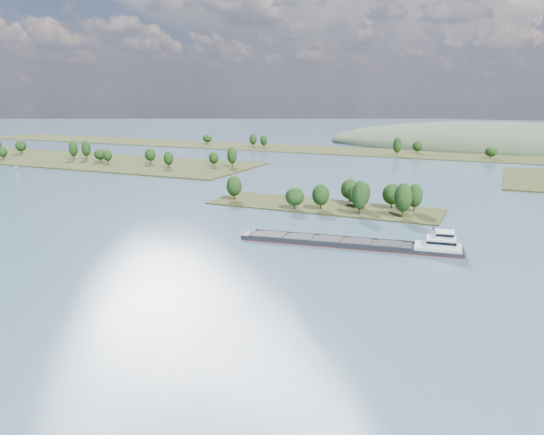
% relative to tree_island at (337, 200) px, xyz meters
% --- Properties ---
extents(ground, '(1800.00, 1800.00, 0.00)m').
position_rel_tree_island_xyz_m(ground, '(-6.44, -58.93, -4.08)').
color(ground, '#3B5366').
rests_on(ground, ground).
extents(tree_island, '(100.00, 30.45, 15.26)m').
position_rel_tree_island_xyz_m(tree_island, '(0.00, 0.00, 0.00)').
color(tree_island, '#2A3015').
rests_on(tree_island, ground).
extents(left_bank, '(300.00, 80.00, 15.55)m').
position_rel_tree_island_xyz_m(left_bank, '(-234.94, 81.27, -3.14)').
color(left_bank, '#2A3015').
rests_on(left_bank, ground).
extents(back_shoreline, '(900.00, 60.00, 15.65)m').
position_rel_tree_island_xyz_m(back_shoreline, '(1.75, 220.77, -3.48)').
color(back_shoreline, '#2A3015').
rests_on(back_shoreline, ground).
extents(hill_west, '(320.00, 160.00, 44.00)m').
position_rel_tree_island_xyz_m(hill_west, '(53.56, 321.07, -4.08)').
color(hill_west, '#394A33').
rests_on(hill_west, ground).
extents(cargo_barge, '(71.67, 17.31, 9.62)m').
position_rel_tree_island_xyz_m(cargo_barge, '(25.17, -51.03, -2.86)').
color(cargo_barge, black).
rests_on(cargo_barge, ground).
extents(motorboat, '(5.86, 5.85, 2.32)m').
position_rel_tree_island_xyz_m(motorboat, '(-223.96, 30.13, -2.91)').
color(motorboat, silver).
rests_on(motorboat, ground).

